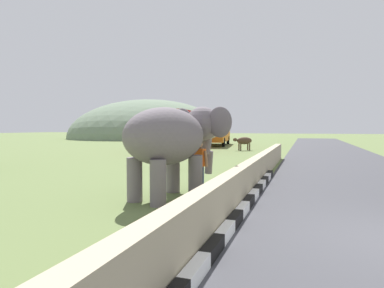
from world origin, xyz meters
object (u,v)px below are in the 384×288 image
(person_handler, at_px, (199,163))
(cow_mid, at_px, (160,146))
(cow_far, at_px, (244,141))
(bus_red, at_px, (182,128))
(bus_orange, at_px, (216,128))
(elephant, at_px, (174,137))
(cow_near, at_px, (166,152))

(person_handler, relative_size, cow_mid, 0.91)
(cow_mid, bearing_deg, cow_far, -21.30)
(bus_red, height_order, bus_orange, same)
(person_handler, xyz_separation_m, bus_orange, (27.04, 6.62, 1.15))
(person_handler, xyz_separation_m, bus_red, (16.95, 7.07, 1.16))
(bus_red, distance_m, cow_mid, 7.62)
(elephant, distance_m, cow_far, 20.57)
(cow_mid, distance_m, cow_far, 10.54)
(bus_red, relative_size, bus_orange, 1.08)
(person_handler, height_order, cow_far, person_handler)
(bus_red, bearing_deg, cow_far, -64.72)
(elephant, bearing_deg, cow_mid, 26.66)
(bus_red, height_order, cow_mid, bus_red)
(elephant, height_order, bus_orange, bus_orange)
(bus_orange, bearing_deg, person_handler, -166.24)
(person_handler, xyz_separation_m, cow_near, (4.75, 3.27, -0.06))
(bus_orange, distance_m, cow_near, 22.57)
(cow_mid, xyz_separation_m, cow_far, (9.82, -3.83, 0.00))
(person_handler, xyz_separation_m, cow_far, (19.36, 1.97, -0.06))
(bus_orange, bearing_deg, elephant, -167.62)
(cow_far, bearing_deg, elephant, -175.74)
(bus_red, bearing_deg, cow_near, -162.69)
(elephant, relative_size, person_handler, 2.47)
(bus_orange, height_order, cow_mid, bus_orange)
(cow_near, xyz_separation_m, cow_far, (14.61, -1.30, 0.00))
(bus_red, height_order, cow_near, bus_red)
(bus_red, relative_size, cow_far, 5.68)
(bus_orange, height_order, cow_far, bus_orange)
(bus_orange, bearing_deg, cow_mid, -177.29)
(person_handler, height_order, bus_red, bus_red)
(person_handler, bearing_deg, cow_mid, 31.27)
(cow_mid, bearing_deg, bus_red, 9.79)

